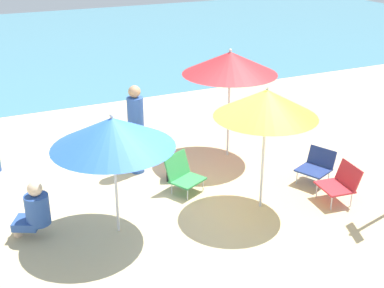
{
  "coord_description": "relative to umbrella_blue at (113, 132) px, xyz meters",
  "views": [
    {
      "loc": [
        -3.09,
        -6.7,
        4.25
      ],
      "look_at": [
        0.46,
        0.86,
        0.7
      ],
      "focal_mm": 48.67,
      "sensor_mm": 36.0,
      "label": 1
    }
  ],
  "objects": [
    {
      "name": "umbrella_blue",
      "position": [
        0.0,
        0.0,
        0.0
      ],
      "size": [
        1.76,
        1.76,
        1.87
      ],
      "color": "silver",
      "rests_on": "ground_plane"
    },
    {
      "name": "beach_bag",
      "position": [
        1.41,
        1.21,
        -1.41
      ],
      "size": [
        0.31,
        0.3,
        0.34
      ],
      "primitive_type": "cube",
      "rotation": [
        0.0,
        0.0,
        1.16
      ],
      "color": "black",
      "rests_on": "ground_plane"
    },
    {
      "name": "sea_water",
      "position": [
        1.24,
        13.92,
        -1.58
      ],
      "size": [
        40.0,
        16.0,
        0.01
      ],
      "primitive_type": "cube",
      "color": "teal",
      "rests_on": "ground_plane"
    },
    {
      "name": "person_b",
      "position": [
        0.94,
        1.78,
        -0.74
      ],
      "size": [
        0.29,
        0.29,
        1.66
      ],
      "rotation": [
        0.0,
        0.0,
        3.87
      ],
      "color": "#2D519E",
      "rests_on": "ground_plane"
    },
    {
      "name": "beach_chair_c",
      "position": [
        3.67,
        0.06,
        -1.26
      ],
      "size": [
        0.73,
        0.69,
        0.59
      ],
      "rotation": [
        0.0,
        0.0,
        -2.74
      ],
      "color": "navy",
      "rests_on": "ground_plane"
    },
    {
      "name": "ground_plane",
      "position": [
        1.24,
        0.19,
        -1.58
      ],
      "size": [
        40.0,
        40.0,
        0.0
      ],
      "primitive_type": "plane",
      "color": "#D3BC8C"
    },
    {
      "name": "umbrella_red",
      "position": [
        2.81,
        1.73,
        0.28
      ],
      "size": [
        1.79,
        1.79,
        2.14
      ],
      "color": "silver",
      "rests_on": "ground_plane"
    },
    {
      "name": "umbrella_yellow",
      "position": [
        2.32,
        -0.27,
        0.18
      ],
      "size": [
        1.6,
        1.6,
        2.04
      ],
      "color": "silver",
      "rests_on": "ground_plane"
    },
    {
      "name": "person_c",
      "position": [
        -1.13,
        0.36,
        -1.15
      ],
      "size": [
        0.58,
        0.5,
        0.89
      ],
      "rotation": [
        0.0,
        0.0,
        2.67
      ],
      "color": "#2D519E",
      "rests_on": "ground_plane"
    },
    {
      "name": "beach_chair_b",
      "position": [
        3.59,
        -0.68,
        -1.24
      ],
      "size": [
        0.61,
        0.62,
        0.63
      ],
      "rotation": [
        0.0,
        0.0,
        3.03
      ],
      "color": "red",
      "rests_on": "ground_plane"
    },
    {
      "name": "beach_chair_a",
      "position": [
        1.39,
        0.75,
        -1.25
      ],
      "size": [
        0.71,
        0.71,
        0.65
      ],
      "rotation": [
        0.0,
        0.0,
        -1.11
      ],
      "color": "#33934C",
      "rests_on": "ground_plane"
    }
  ]
}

